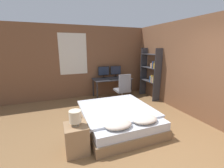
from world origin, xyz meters
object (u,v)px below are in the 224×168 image
at_px(monitor_left, 104,71).
at_px(bookshelf, 152,71).
at_px(bed, 118,118).
at_px(office_chair, 123,92).
at_px(desk, 112,80).
at_px(monitor_right, 116,71).
at_px(computer_mouse, 121,79).
at_px(keyboard, 114,79).
at_px(bedside_lamp, 75,117).
at_px(nightstand, 77,138).

height_order(monitor_left, bookshelf, bookshelf).
height_order(bed, office_chair, office_chair).
bearing_deg(desk, bookshelf, -28.99).
xyz_separation_m(bed, bookshelf, (2.00, 1.50, 0.81)).
bearing_deg(monitor_right, computer_mouse, -87.24).
bearing_deg(monitor_left, computer_mouse, -42.07).
xyz_separation_m(keyboard, office_chair, (0.08, -0.60, -0.32)).
xyz_separation_m(bedside_lamp, office_chair, (1.86, 1.96, -0.29)).
bearing_deg(bedside_lamp, monitor_left, 63.38).
distance_m(monitor_right, office_chair, 1.24).
xyz_separation_m(bedside_lamp, monitor_left, (1.53, 3.05, 0.27)).
xyz_separation_m(nightstand, bedside_lamp, (0.00, 0.00, 0.44)).
bearing_deg(bed, bedside_lamp, -151.95).
bearing_deg(nightstand, keyboard, 55.16).
height_order(office_chair, bookshelf, bookshelf).
distance_m(nightstand, office_chair, 2.71).
distance_m(monitor_left, bookshelf, 1.84).
height_order(monitor_left, monitor_right, same).
xyz_separation_m(bedside_lamp, keyboard, (1.79, 2.57, 0.03)).
bearing_deg(computer_mouse, desk, 139.34).
distance_m(desk, keyboard, 0.26).
height_order(desk, monitor_left, monitor_left).
relative_size(monitor_left, bookshelf, 0.24).
distance_m(bed, monitor_right, 2.75).
relative_size(bedside_lamp, monitor_left, 0.63).
height_order(keyboard, computer_mouse, computer_mouse).
bearing_deg(desk, monitor_left, 136.46).
bearing_deg(desk, bed, -107.29).
bearing_deg(bed, desk, 72.71).
bearing_deg(nightstand, bed, 28.05).
bearing_deg(monitor_left, keyboard, -62.08).
bearing_deg(monitor_right, nightstand, -123.81).
relative_size(desk, monitor_left, 3.26).
height_order(desk, office_chair, office_chair).
bearing_deg(bed, nightstand, -151.95).
height_order(desk, computer_mouse, computer_mouse).
relative_size(bed, computer_mouse, 27.69).
distance_m(monitor_left, office_chair, 1.27).
bearing_deg(bookshelf, office_chair, -174.51).
distance_m(bedside_lamp, bookshelf, 3.75).
xyz_separation_m(desk, monitor_right, (0.26, 0.24, 0.34)).
bearing_deg(bookshelf, monitor_left, 148.24).
height_order(bedside_lamp, keyboard, bedside_lamp).
height_order(nightstand, bedside_lamp, bedside_lamp).
relative_size(bed, monitor_left, 4.29).
distance_m(desk, office_chair, 0.88).
distance_m(monitor_left, keyboard, 0.60).
height_order(nightstand, office_chair, office_chair).
relative_size(bedside_lamp, computer_mouse, 4.05).
height_order(bed, keyboard, keyboard).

